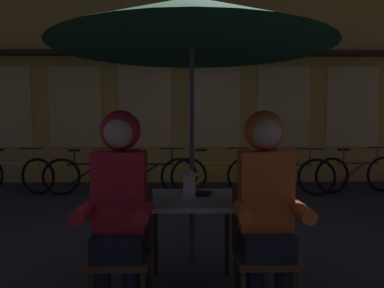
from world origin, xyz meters
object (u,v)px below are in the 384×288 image
object	(u,v)px
chair_left	(122,246)
bicycle_third	(150,175)
person_right_hooded	(266,195)
bicycle_fifth	(287,175)
lantern	(189,183)
person_left_hooded	(119,195)
book	(198,193)
cafe_table	(192,210)
bicycle_second	(91,175)
bicycle_fourth	(217,175)
bicycle_furthest	(358,174)
chair_right	(263,245)
bicycle_nearest	(12,175)
patio_umbrella	(192,23)

from	to	relation	value
chair_left	bicycle_third	distance (m)	4.16
person_right_hooded	bicycle_fifth	size ratio (longest dim) A/B	0.85
chair_left	lantern	bearing A→B (deg)	35.18
chair_left	person_left_hooded	bearing A→B (deg)	-90.00
book	cafe_table	bearing A→B (deg)	-105.15
person_right_hooded	bicycle_fifth	xyz separation A→B (m)	(1.27, 4.18, -0.50)
bicycle_second	bicycle_fourth	world-z (taller)	same
book	chair_left	bearing A→B (deg)	-126.43
chair_left	bicycle_furthest	xyz separation A→B (m)	(3.57, 4.28, -0.14)
cafe_table	chair_right	distance (m)	0.62
cafe_table	chair_left	world-z (taller)	chair_left
chair_left	person_right_hooded	distance (m)	1.03
lantern	bicycle_nearest	xyz separation A→B (m)	(-3.17, 3.95, -0.51)
bicycle_second	person_right_hooded	bearing A→B (deg)	-62.44
person_right_hooded	bicycle_nearest	xyz separation A→B (m)	(-3.67, 4.33, -0.50)
patio_umbrella	person_right_hooded	distance (m)	1.37
person_left_hooded	book	xyz separation A→B (m)	(0.53, 0.53, -0.09)
lantern	chair_right	size ratio (longest dim) A/B	0.27
bicycle_second	bicycle_furthest	xyz separation A→B (m)	(4.85, 0.04, 0.00)
bicycle_nearest	bicycle_second	xyz separation A→B (m)	(1.43, -0.04, 0.00)
lantern	person_right_hooded	bearing A→B (deg)	-37.29
cafe_table	bicycle_furthest	distance (m)	4.99
person_right_hooded	bicycle_third	xyz separation A→B (m)	(-1.17, 4.21, -0.50)
person_left_hooded	bicycle_fifth	bearing A→B (deg)	61.95
person_right_hooded	bicycle_second	distance (m)	4.87
bicycle_fifth	person_right_hooded	bearing A→B (deg)	-106.87
cafe_table	book	xyz separation A→B (m)	(0.05, 0.10, 0.11)
person_left_hooded	bicycle_second	distance (m)	4.51
bicycle_third	patio_umbrella	bearing A→B (deg)	-79.67
cafe_table	lantern	bearing A→B (deg)	-114.28
patio_umbrella	chair_right	xyz separation A→B (m)	(0.48, -0.37, -1.57)
chair_right	person_right_hooded	size ratio (longest dim) A/B	0.62
chair_right	person_left_hooded	distance (m)	1.03
bicycle_fourth	bicycle_furthest	size ratio (longest dim) A/B	1.01
cafe_table	bicycle_third	xyz separation A→B (m)	(-0.69, 3.78, -0.29)
cafe_table	person_left_hooded	distance (m)	0.67
cafe_table	bicycle_fifth	distance (m)	4.15
chair_right	bicycle_fourth	world-z (taller)	chair_right
person_right_hooded	cafe_table	bearing A→B (deg)	138.43
person_left_hooded	bicycle_fourth	distance (m)	4.39
lantern	chair_left	bearing A→B (deg)	-144.82
cafe_table	lantern	world-z (taller)	lantern
bicycle_third	bicycle_nearest	bearing A→B (deg)	177.18
bicycle_fourth	bicycle_fifth	bearing A→B (deg)	-2.91
person_right_hooded	bicycle_nearest	world-z (taller)	person_right_hooded
bicycle_fourth	person_right_hooded	bearing A→B (deg)	-90.31
cafe_table	bicycle_second	world-z (taller)	bicycle_second
bicycle_furthest	bicycle_fifth	bearing A→B (deg)	-173.54
lantern	bicycle_nearest	size ratio (longest dim) A/B	0.14
bicycle_nearest	bicycle_fifth	world-z (taller)	same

